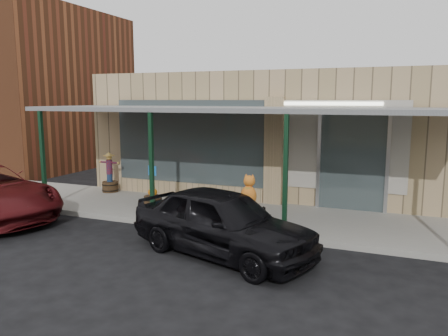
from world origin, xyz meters
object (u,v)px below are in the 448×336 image
at_px(barrel_pumpkin, 153,200).
at_px(parked_sedan, 222,222).
at_px(handicap_sign, 153,182).
at_px(barrel_scarecrow, 110,178).

distance_m(barrel_pumpkin, parked_sedan, 4.14).
height_order(handicap_sign, parked_sedan, parked_sedan).
bearing_deg(barrel_scarecrow, barrel_pumpkin, -50.25).
bearing_deg(barrel_pumpkin, barrel_scarecrow, 151.44).
bearing_deg(handicap_sign, parked_sedan, -28.18).
height_order(barrel_pumpkin, handicap_sign, handicap_sign).
xyz_separation_m(handicap_sign, parked_sedan, (3.01, -2.15, -0.27)).
relative_size(barrel_scarecrow, barrel_pumpkin, 2.20).
height_order(barrel_scarecrow, handicap_sign, barrel_scarecrow).
relative_size(barrel_pumpkin, parked_sedan, 0.14).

